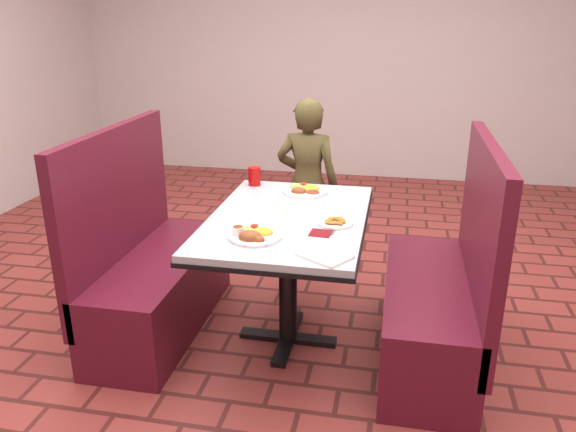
# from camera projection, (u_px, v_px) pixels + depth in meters

# --- Properties ---
(dining_table) EXTENTS (0.81, 1.21, 0.75)m
(dining_table) POSITION_uv_depth(u_px,v_px,m) (288.00, 233.00, 2.96)
(dining_table) COLOR #B4B7B9
(dining_table) RESTS_ON ground
(booth_bench_left) EXTENTS (0.47, 1.20, 1.17)m
(booth_bench_left) POSITION_uv_depth(u_px,v_px,m) (152.00, 275.00, 3.22)
(booth_bench_left) COLOR maroon
(booth_bench_left) RESTS_ON ground
(booth_bench_right) EXTENTS (0.47, 1.20, 1.17)m
(booth_bench_right) POSITION_uv_depth(u_px,v_px,m) (438.00, 302.00, 2.93)
(booth_bench_right) COLOR maroon
(booth_bench_right) RESTS_ON ground
(diner_person) EXTENTS (0.46, 0.32, 1.21)m
(diner_person) POSITION_uv_depth(u_px,v_px,m) (307.00, 184.00, 3.97)
(diner_person) COLOR brown
(diner_person) RESTS_ON ground
(near_dinner_plate) EXTENTS (0.25, 0.25, 0.08)m
(near_dinner_plate) POSITION_uv_depth(u_px,v_px,m) (254.00, 232.00, 2.64)
(near_dinner_plate) COLOR white
(near_dinner_plate) RESTS_ON dining_table
(far_dinner_plate) EXTENTS (0.26, 0.26, 0.07)m
(far_dinner_plate) POSITION_uv_depth(u_px,v_px,m) (305.00, 189.00, 3.31)
(far_dinner_plate) COLOR white
(far_dinner_plate) RESTS_ON dining_table
(plantain_plate) EXTENTS (0.17, 0.17, 0.03)m
(plantain_plate) POSITION_uv_depth(u_px,v_px,m) (335.00, 222.00, 2.81)
(plantain_plate) COLOR white
(plantain_plate) RESTS_ON dining_table
(maroon_napkin) EXTENTS (0.11, 0.11, 0.00)m
(maroon_napkin) POSITION_uv_depth(u_px,v_px,m) (321.00, 233.00, 2.70)
(maroon_napkin) COLOR maroon
(maroon_napkin) RESTS_ON dining_table
(spoon_utensil) EXTENTS (0.03, 0.13, 0.00)m
(spoon_utensil) POSITION_uv_depth(u_px,v_px,m) (335.00, 230.00, 2.74)
(spoon_utensil) COLOR silver
(spoon_utensil) RESTS_ON dining_table
(red_tumbler) EXTENTS (0.08, 0.08, 0.11)m
(red_tumbler) POSITION_uv_depth(u_px,v_px,m) (254.00, 176.00, 3.44)
(red_tumbler) COLOR #B90C0D
(red_tumbler) RESTS_ON dining_table
(paper_napkin) EXTENTS (0.26, 0.24, 0.01)m
(paper_napkin) POSITION_uv_depth(u_px,v_px,m) (325.00, 256.00, 2.44)
(paper_napkin) COLOR white
(paper_napkin) RESTS_ON dining_table
(knife_utensil) EXTENTS (0.07, 0.18, 0.00)m
(knife_utensil) POSITION_uv_depth(u_px,v_px,m) (265.00, 237.00, 2.62)
(knife_utensil) COLOR silver
(knife_utensil) RESTS_ON dining_table
(fork_utensil) EXTENTS (0.02, 0.15, 0.00)m
(fork_utensil) POSITION_uv_depth(u_px,v_px,m) (250.00, 240.00, 2.60)
(fork_utensil) COLOR #BDBDC1
(fork_utensil) RESTS_ON dining_table
(lettuce_shreds) EXTENTS (0.28, 0.32, 0.00)m
(lettuce_shreds) POSITION_uv_depth(u_px,v_px,m) (298.00, 213.00, 2.98)
(lettuce_shreds) COLOR #A1CF52
(lettuce_shreds) RESTS_ON dining_table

